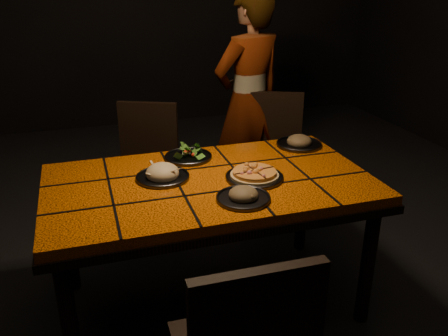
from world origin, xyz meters
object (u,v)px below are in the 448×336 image
object	(u,v)px
chair_far_right	(273,148)
plate_pasta	(163,174)
chair_far_left	(146,161)
diner	(249,102)
plate_pizza	(254,175)
dining_table	(209,193)

from	to	relation	value
chair_far_right	plate_pasta	bearing A→B (deg)	-116.90
chair_far_left	chair_far_right	bearing A→B (deg)	20.99
diner	chair_far_right	bearing A→B (deg)	96.18
diner	plate_pasta	world-z (taller)	diner
diner	plate_pizza	size ratio (longest dim) A/B	5.64
chair_far_left	plate_pasta	world-z (taller)	chair_far_left
dining_table	chair_far_right	xyz separation A→B (m)	(0.72, 0.88, -0.15)
dining_table	diner	distance (m)	1.27
dining_table	diner	xyz separation A→B (m)	(0.61, 1.10, 0.14)
chair_far_right	diner	bearing A→B (deg)	138.44
plate_pasta	plate_pizza	bearing A→B (deg)	-17.74
dining_table	plate_pizza	bearing A→B (deg)	-16.29
dining_table	plate_pizza	world-z (taller)	plate_pizza
chair_far_left	plate_pizza	xyz separation A→B (m)	(0.40, -0.99, 0.25)
chair_far_left	plate_pizza	size ratio (longest dim) A/B	3.10
chair_far_right	chair_far_left	bearing A→B (deg)	-160.38
dining_table	plate_pizza	xyz separation A→B (m)	(0.22, -0.06, 0.10)
chair_far_right	plate_pasta	world-z (taller)	chair_far_right
plate_pizza	plate_pasta	distance (m)	0.46
dining_table	chair_far_right	size ratio (longest dim) A/B	1.78
dining_table	chair_far_right	world-z (taller)	chair_far_right
chair_far_right	plate_pizza	size ratio (longest dim) A/B	3.15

